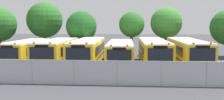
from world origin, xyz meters
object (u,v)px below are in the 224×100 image
Objects in this scene: school_bus_5 at (187,52)px; tree_4 at (165,23)px; tree_3 at (133,25)px; school_bus_1 at (57,51)px; tree_2 at (81,26)px; school_bus_2 at (88,51)px; school_bus_4 at (153,52)px; tree_1 at (44,19)px; school_bus_3 at (121,52)px; traffic_cone at (104,77)px; school_bus_0 at (27,52)px.

tree_4 is at bearing -84.25° from school_bus_5.
tree_3 is at bearing -55.66° from school_bus_5.
school_bus_1 is 1.67× the size of tree_2.
tree_3 reaches higher than school_bus_2.
school_bus_4 is 1.59× the size of tree_1.
school_bus_1 is at bearing -64.61° from tree_1.
tree_1 is 1.24× the size of tree_2.
school_bus_3 is 6.56m from school_bus_5.
school_bus_5 is at bearing -179.23° from school_bus_1.
traffic_cone is at bearing 42.46° from school_bus_5.
tree_1 is (-7.60, 9.27, 3.41)m from school_bus_2.
tree_3 is (10.83, 7.77, 2.74)m from school_bus_0.
school_bus_2 is at bearing -177.71° from school_bus_1.
school_bus_4 is 9.86m from tree_4.
school_bus_5 is (3.33, 0.19, 0.00)m from school_bus_4.
school_bus_1 is 6.42m from school_bus_3.
tree_2 reaches higher than tree_3.
tree_3 is at bearing -100.07° from school_bus_3.
tree_1 is (-10.88, 9.06, 3.52)m from school_bus_3.
school_bus_2 is 1.92× the size of tree_3.
tree_4 is (16.41, -0.16, -0.54)m from tree_1.
tree_4 reaches higher than school_bus_0.
tree_1 is 1.25× the size of tree_3.
school_bus_1 reaches higher than school_bus_3.
tree_3 is 4.54m from tree_4.
school_bus_0 reaches higher than traffic_cone.
school_bus_2 is 1.73× the size of tree_4.
tree_2 reaches higher than school_bus_3.
tree_1 is 16.42m from tree_4.
traffic_cone is (5.46, -6.75, -1.14)m from school_bus_1.
school_bus_2 is at bearing 2.60° from school_bus_3.
school_bus_0 is 0.81× the size of school_bus_4.
tree_1 reaches higher than tree_2.
school_bus_1 is 12.96m from school_bus_5.
tree_3 is at bearing 81.69° from traffic_cone.
school_bus_2 is 1.01× the size of school_bus_5.
school_bus_3 is 1.60× the size of tree_4.
tree_2 is at bearing -30.32° from school_bus_5.
traffic_cone is at bearing 128.43° from school_bus_1.
school_bus_3 reaches higher than traffic_cone.
school_bus_2 reaches higher than traffic_cone.
school_bus_4 is 8.48m from tree_3.
school_bus_2 is 12.46m from tree_1.
school_bus_2 is 3.29m from school_bus_3.
school_bus_1 is 7.55m from tree_2.
school_bus_3 is (6.40, 0.36, -0.09)m from school_bus_1.
tree_4 is 11.12× the size of traffic_cone.
tree_4 is (-1.03, 8.96, 2.86)m from school_bus_5.
tree_1 reaches higher than tree_4.
school_bus_1 is at bearing -142.18° from tree_4.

